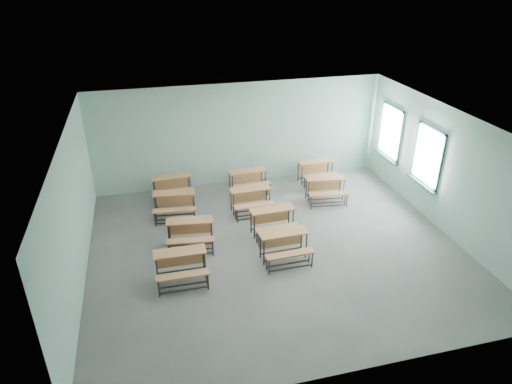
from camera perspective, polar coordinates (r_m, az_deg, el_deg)
room at (r=10.68m, az=3.05°, el=0.29°), size 9.04×8.04×3.24m
desk_unit_r0c0 at (r=10.23m, az=-9.39°, el=-8.72°), size 1.15×0.78×0.71m
desk_unit_r0c1 at (r=10.76m, az=3.62°, el=-6.38°), size 1.16×0.80×0.71m
desk_unit_r1c0 at (r=11.34m, az=-8.23°, el=-4.76°), size 1.23×0.90×0.71m
desk_unit_r1c1 at (r=11.72m, az=2.18°, el=-3.33°), size 1.18×0.82×0.71m
desk_unit_r2c0 at (r=12.71m, az=-10.16°, el=-1.19°), size 1.23×0.90×0.71m
desk_unit_r2c1 at (r=12.74m, az=-0.59°, el=-0.67°), size 1.17×0.80×0.71m
desk_unit_r2c2 at (r=13.52m, az=8.74°, el=0.71°), size 1.23×0.90×0.71m
desk_unit_r3c0 at (r=13.70m, az=-10.43°, el=0.93°), size 1.19×0.84×0.71m
desk_unit_r3c1 at (r=13.85m, az=-0.94°, el=1.70°), size 1.21×0.87×0.71m
desk_unit_r3c2 at (r=14.63m, az=7.60°, el=2.90°), size 1.19×0.84×0.71m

